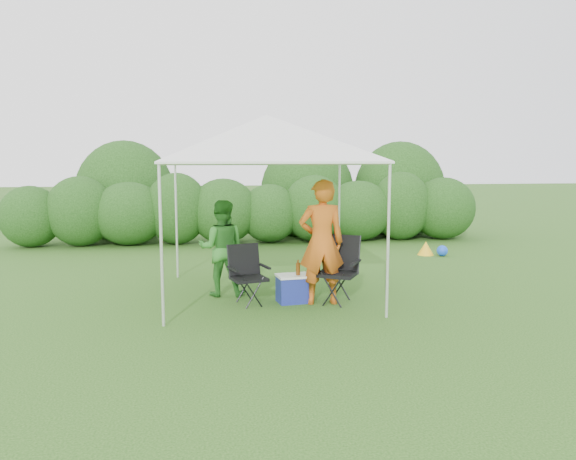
{
  "coord_description": "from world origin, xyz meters",
  "views": [
    {
      "loc": [
        -0.82,
        -8.23,
        2.19
      ],
      "look_at": [
        0.32,
        0.4,
        1.05
      ],
      "focal_mm": 35.0,
      "sensor_mm": 36.0,
      "label": 1
    }
  ],
  "objects": [
    {
      "name": "chair_left",
      "position": [
        -0.35,
        0.01,
        0.5
      ],
      "size": [
        0.65,
        0.62,
        0.89
      ],
      "rotation": [
        0.0,
        0.0,
        0.3
      ],
      "color": "black",
      "rests_on": "ground"
    },
    {
      "name": "woman",
      "position": [
        -0.71,
        0.57,
        0.76
      ],
      "size": [
        0.79,
        0.65,
        1.52
      ],
      "primitive_type": "imported",
      "rotation": [
        0.0,
        0.0,
        3.03
      ],
      "color": "#307D29",
      "rests_on": "ground"
    },
    {
      "name": "chair_right",
      "position": [
        1.04,
        -0.06,
        0.57
      ],
      "size": [
        0.78,
        0.76,
        1.01
      ],
      "rotation": [
        0.0,
        0.0,
        -0.51
      ],
      "color": "black",
      "rests_on": "ground"
    },
    {
      "name": "ground",
      "position": [
        0.0,
        0.0,
        0.0
      ],
      "size": [
        70.0,
        70.0,
        0.0
      ],
      "primitive_type": "plane",
      "color": "#36631F"
    },
    {
      "name": "man",
      "position": [
        0.75,
        -0.15,
        0.93
      ],
      "size": [
        0.68,
        0.45,
        1.86
      ],
      "primitive_type": "imported",
      "rotation": [
        0.0,
        0.0,
        3.14
      ],
      "color": "#C65816",
      "rests_on": "ground"
    },
    {
      "name": "lawn_toy",
      "position": [
        3.96,
        3.62,
        0.14
      ],
      "size": [
        0.61,
        0.51,
        0.3
      ],
      "color": "yellow",
      "rests_on": "ground"
    },
    {
      "name": "cooler",
      "position": [
        0.35,
        -0.02,
        0.21
      ],
      "size": [
        0.55,
        0.44,
        0.42
      ],
      "rotation": [
        0.0,
        0.0,
        0.15
      ],
      "color": "navy",
      "rests_on": "ground"
    },
    {
      "name": "canopy",
      "position": [
        0.0,
        0.5,
        2.46
      ],
      "size": [
        3.1,
        3.1,
        2.83
      ],
      "color": "silver",
      "rests_on": "ground"
    },
    {
      "name": "bottle",
      "position": [
        0.41,
        -0.06,
        0.54
      ],
      "size": [
        0.06,
        0.06,
        0.23
      ],
      "primitive_type": "cylinder",
      "color": "#592D0C",
      "rests_on": "cooler"
    },
    {
      "name": "hedge",
      "position": [
        0.15,
        6.0,
        0.83
      ],
      "size": [
        12.1,
        1.53,
        1.8
      ],
      "color": "#245019",
      "rests_on": "ground"
    }
  ]
}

